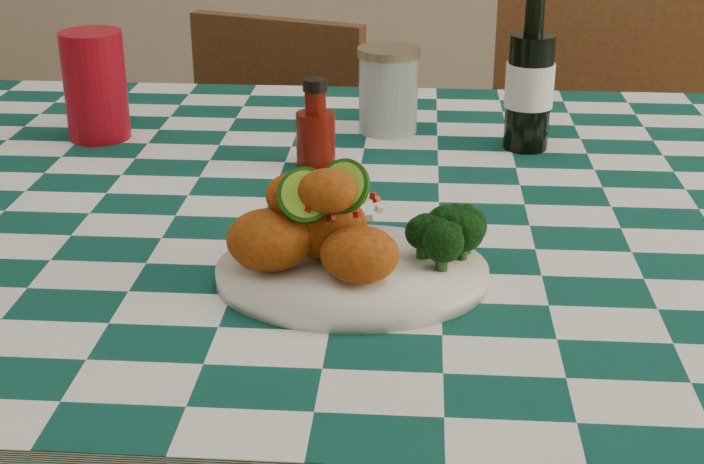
# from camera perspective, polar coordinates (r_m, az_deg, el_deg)

# --- Properties ---
(plate) EXTENTS (0.28, 0.23, 0.02)m
(plate) POSITION_cam_1_polar(r_m,az_deg,el_deg) (0.98, 0.00, -2.47)
(plate) COLOR white
(plate) RESTS_ON dining_table
(fried_chicken_pile) EXTENTS (0.16, 0.12, 0.10)m
(fried_chicken_pile) POSITION_cam_1_polar(r_m,az_deg,el_deg) (0.96, -1.32, 0.81)
(fried_chicken_pile) COLOR #AA4A10
(fried_chicken_pile) RESTS_ON plate
(broccoli_side) EXTENTS (0.07, 0.07, 0.05)m
(broccoli_side) POSITION_cam_1_polar(r_m,az_deg,el_deg) (0.97, 5.45, -0.45)
(broccoli_side) COLOR black
(broccoli_side) RESTS_ON plate
(red_tumbler) EXTENTS (0.10, 0.10, 0.15)m
(red_tumbler) POSITION_cam_1_polar(r_m,az_deg,el_deg) (1.44, -14.71, 8.24)
(red_tumbler) COLOR maroon
(red_tumbler) RESTS_ON dining_table
(ketchup_bottle) EXTENTS (0.06, 0.06, 0.12)m
(ketchup_bottle) POSITION_cam_1_polar(r_m,az_deg,el_deg) (1.29, -2.13, 6.34)
(ketchup_bottle) COLOR #5C0C04
(ketchup_bottle) RESTS_ON dining_table
(mason_jar) EXTENTS (0.12, 0.12, 0.12)m
(mason_jar) POSITION_cam_1_polar(r_m,az_deg,el_deg) (1.43, 2.12, 8.25)
(mason_jar) COLOR #B2BCBA
(mason_jar) RESTS_ON dining_table
(beer_bottle) EXTENTS (0.07, 0.07, 0.23)m
(beer_bottle) POSITION_cam_1_polar(r_m,az_deg,el_deg) (1.36, 10.36, 9.41)
(beer_bottle) COLOR black
(beer_bottle) RESTS_ON dining_table
(wooden_chair_left) EXTENTS (0.49, 0.50, 0.83)m
(wooden_chair_left) POSITION_cam_1_polar(r_m,az_deg,el_deg) (2.00, -6.38, -0.45)
(wooden_chair_left) COLOR #472814
(wooden_chair_left) RESTS_ON ground
(wooden_chair_right) EXTENTS (0.47, 0.49, 0.96)m
(wooden_chair_right) POSITION_cam_1_polar(r_m,az_deg,el_deg) (2.04, 13.98, 1.42)
(wooden_chair_right) COLOR #472814
(wooden_chair_right) RESTS_ON ground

